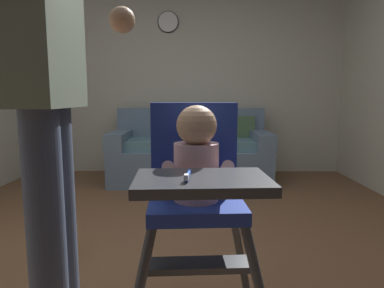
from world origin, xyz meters
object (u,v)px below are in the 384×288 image
wall_clock (168,22)px  adult_standing (47,102)px  high_chair (196,179)px  couch (191,153)px  toy_ball (63,241)px

wall_clock → adult_standing: bearing=-93.6°
high_chair → wall_clock: 3.43m
couch → adult_standing: adult_standing is taller
high_chair → wall_clock: size_ratio=3.57×
toy_ball → wall_clock: bearing=78.5°
high_chair → adult_standing: 0.63m
high_chair → toy_ball: high_chair is taller
couch → adult_standing: 2.83m
high_chair → adult_standing: bearing=-91.5°
toy_ball → high_chair: bearing=-41.5°
couch → adult_standing: size_ratio=1.08×
couch → wall_clock: 1.72m
adult_standing → wall_clock: 3.34m
couch → wall_clock: wall_clock is taller
high_chair → toy_ball: (-0.85, 0.75, -0.60)m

